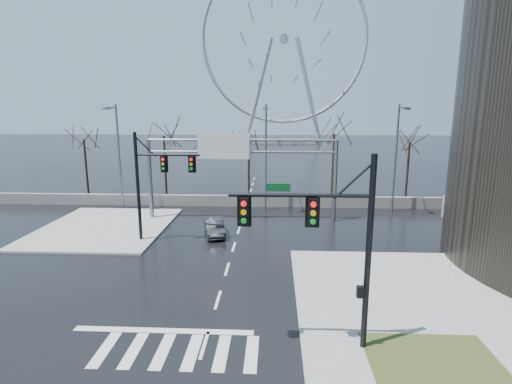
# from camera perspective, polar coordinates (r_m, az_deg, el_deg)

# --- Properties ---
(ground) EXTENTS (260.00, 260.00, 0.00)m
(ground) POSITION_cam_1_polar(r_m,az_deg,el_deg) (21.28, -5.47, -15.08)
(ground) COLOR black
(ground) RESTS_ON ground
(sidewalk_right_ext) EXTENTS (12.00, 10.00, 0.15)m
(sidewalk_right_ext) POSITION_cam_1_polar(r_m,az_deg,el_deg) (23.95, 20.33, -12.42)
(sidewalk_right_ext) COLOR gray
(sidewalk_right_ext) RESTS_ON ground
(sidewalk_far) EXTENTS (10.00, 12.00, 0.15)m
(sidewalk_far) POSITION_cam_1_polar(r_m,az_deg,el_deg) (35.06, -20.74, -4.73)
(sidewalk_far) COLOR gray
(sidewalk_far) RESTS_ON ground
(grass_strip) EXTENTS (5.00, 4.00, 0.02)m
(grass_strip) POSITION_cam_1_polar(r_m,az_deg,el_deg) (17.80, 24.20, -21.41)
(grass_strip) COLOR #333F1A
(grass_strip) RESTS_ON sidewalk_near
(barrier_wall) EXTENTS (52.00, 0.50, 1.10)m
(barrier_wall) POSITION_cam_1_polar(r_m,az_deg,el_deg) (39.92, -1.45, -1.28)
(barrier_wall) COLOR slate
(barrier_wall) RESTS_ON ground
(signal_mast_near) EXTENTS (5.52, 0.41, 8.00)m
(signal_mast_near) POSITION_cam_1_polar(r_m,az_deg,el_deg) (15.64, 11.07, -6.04)
(signal_mast_near) COLOR black
(signal_mast_near) RESTS_ON ground
(signal_mast_far) EXTENTS (4.72, 0.41, 8.00)m
(signal_mast_far) POSITION_cam_1_polar(r_m,az_deg,el_deg) (29.46, -14.55, 2.12)
(signal_mast_far) COLOR black
(signal_mast_far) RESTS_ON ground
(sign_gantry) EXTENTS (16.36, 0.40, 7.60)m
(sign_gantry) POSITION_cam_1_polar(r_m,az_deg,el_deg) (34.17, -2.73, 4.38)
(sign_gantry) COLOR slate
(sign_gantry) RESTS_ON ground
(streetlight_left) EXTENTS (0.50, 2.55, 10.00)m
(streetlight_left) POSITION_cam_1_polar(r_m,az_deg,el_deg) (39.98, -19.21, 5.85)
(streetlight_left) COLOR slate
(streetlight_left) RESTS_ON ground
(streetlight_mid) EXTENTS (0.50, 2.55, 10.00)m
(streetlight_mid) POSITION_cam_1_polar(r_m,az_deg,el_deg) (37.13, 1.40, 6.09)
(streetlight_mid) COLOR slate
(streetlight_mid) RESTS_ON ground
(streetlight_right) EXTENTS (0.50, 2.55, 10.00)m
(streetlight_right) POSITION_cam_1_polar(r_m,az_deg,el_deg) (38.76, 19.52, 5.65)
(streetlight_right) COLOR slate
(streetlight_right) RESTS_ON ground
(tree_far_left) EXTENTS (3.50, 3.50, 7.00)m
(tree_far_left) POSITION_cam_1_polar(r_m,az_deg,el_deg) (47.75, -23.32, 6.04)
(tree_far_left) COLOR black
(tree_far_left) RESTS_ON ground
(tree_left) EXTENTS (3.75, 3.75, 7.50)m
(tree_left) POSITION_cam_1_polar(r_m,az_deg,el_deg) (44.05, -12.99, 6.81)
(tree_left) COLOR black
(tree_left) RESTS_ON ground
(tree_center) EXTENTS (3.25, 3.25, 6.50)m
(tree_center) POSITION_cam_1_polar(r_m,az_deg,el_deg) (43.59, -1.05, 6.00)
(tree_center) COLOR black
(tree_center) RESTS_ON ground
(tree_right) EXTENTS (3.90, 3.90, 7.80)m
(tree_right) POSITION_cam_1_polar(r_m,az_deg,el_deg) (42.85, 11.05, 7.09)
(tree_right) COLOR black
(tree_right) RESTS_ON ground
(tree_far_right) EXTENTS (3.40, 3.40, 6.80)m
(tree_far_right) POSITION_cam_1_polar(r_m,az_deg,el_deg) (45.24, 21.04, 5.74)
(tree_far_right) COLOR black
(tree_far_right) RESTS_ON ground
(ferris_wheel) EXTENTS (45.00, 6.00, 50.91)m
(ferris_wheel) POSITION_cam_1_polar(r_m,az_deg,el_deg) (114.98, 4.00, 20.09)
(ferris_wheel) COLOR gray
(ferris_wheel) RESTS_ON ground
(car) EXTENTS (2.29, 4.10, 1.28)m
(car) POSITION_cam_1_polar(r_m,az_deg,el_deg) (31.13, -5.96, -4.97)
(car) COLOR black
(car) RESTS_ON ground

